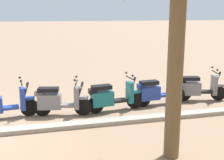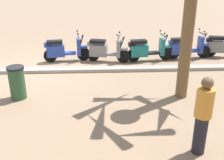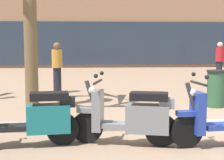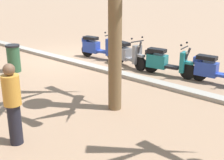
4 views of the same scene
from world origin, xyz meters
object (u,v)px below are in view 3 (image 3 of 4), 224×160
Objects in this scene: scooter_teal_gap_after_mid at (30,118)px; pedestrian_strolling_near_curb at (57,67)px; litter_bin at (216,88)px; pedestrian_window_shopping at (219,61)px; scooter_grey_second_in_line at (132,117)px.

scooter_teal_gap_after_mid is 5.79m from pedestrian_strolling_near_curb.
litter_bin is (4.16, 3.09, 0.02)m from scooter_teal_gap_after_mid.
scooter_teal_gap_after_mid is 5.18m from litter_bin.
litter_bin is at bearing -111.71° from pedestrian_window_shopping.
pedestrian_strolling_near_curb is (-1.77, 5.79, 0.41)m from scooter_grey_second_in_line.
scooter_grey_second_in_line is 1.80× the size of litter_bin.
scooter_teal_gap_after_mid is 10.91m from pedestrian_window_shopping.
scooter_teal_gap_after_mid is 1.62m from scooter_grey_second_in_line.
litter_bin is at bearing -31.92° from pedestrian_strolling_near_curb.
scooter_teal_gap_after_mid is at bearing -126.14° from pedestrian_window_shopping.
pedestrian_strolling_near_curb reaches higher than litter_bin.
scooter_teal_gap_after_mid is 1.08× the size of scooter_grey_second_in_line.
pedestrian_window_shopping reaches higher than pedestrian_strolling_near_curb.
scooter_grey_second_in_line is 1.02× the size of pedestrian_window_shopping.
pedestrian_strolling_near_curb reaches higher than scooter_grey_second_in_line.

